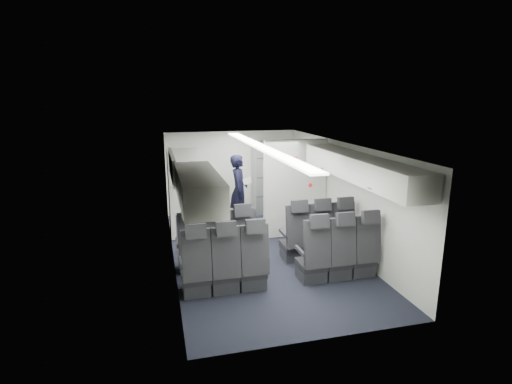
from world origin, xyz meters
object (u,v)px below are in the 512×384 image
flight_attendant (239,190)px  seat_row_front (268,243)px  boarding_door (171,193)px  seat_row_mid (284,262)px  galley_unit (269,177)px  carry_on_bag (185,170)px

flight_attendant → seat_row_front: bearing=-161.3°
seat_row_front → boarding_door: 2.71m
seat_row_mid → galley_unit: galley_unit is taller
galley_unit → boarding_door: (-2.59, -1.17, 0.00)m
seat_row_front → carry_on_bag: 2.02m
boarding_door → seat_row_front: bearing=-51.8°
galley_unit → flight_attendant: size_ratio=1.11×
flight_attendant → galley_unit: bearing=-31.2°
flight_attendant → carry_on_bag: 2.67m
seat_row_front → seat_row_mid: 0.90m
seat_row_front → galley_unit: galley_unit is taller
galley_unit → flight_attendant: (-1.01, -0.89, -0.09)m
boarding_door → galley_unit: bearing=24.3°
flight_attendant → carry_on_bag: (-1.39, -2.08, 0.93)m
seat_row_front → boarding_door: size_ratio=1.79×
seat_row_front → flight_attendant: size_ratio=1.94×
boarding_door → carry_on_bag: 1.99m
seat_row_mid → flight_attendant: bearing=91.0°
boarding_door → flight_attendant: size_ratio=1.09×
seat_row_mid → boarding_door: boarding_door is taller
flight_attendant → carry_on_bag: size_ratio=4.40×
carry_on_bag → seat_row_mid: bearing=-45.8°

